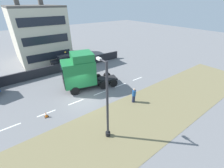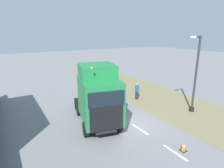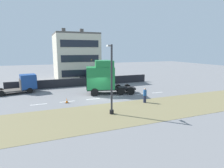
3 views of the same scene
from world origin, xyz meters
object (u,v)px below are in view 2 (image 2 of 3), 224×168
(lamp_post, at_px, (195,79))
(traffic_cone_lead, at_px, (184,147))
(pedestrian, at_px, (137,91))
(lorry_cab, at_px, (98,97))

(lamp_post, xyz_separation_m, traffic_cone_lead, (5.39, 3.45, -2.67))
(lamp_post, distance_m, pedestrian, 5.88)
(lorry_cab, height_order, lamp_post, lamp_post)
(pedestrian, bearing_deg, lorry_cab, 27.21)
(lorry_cab, distance_m, traffic_cone_lead, 6.42)
(lamp_post, relative_size, pedestrian, 3.80)
(lorry_cab, distance_m, pedestrian, 7.04)
(lorry_cab, bearing_deg, traffic_cone_lead, 132.18)
(lamp_post, distance_m, traffic_cone_lead, 6.94)
(lorry_cab, relative_size, pedestrian, 4.12)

